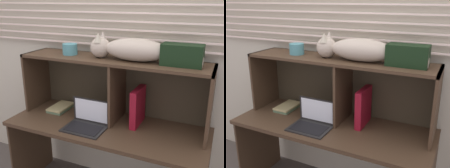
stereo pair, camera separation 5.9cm
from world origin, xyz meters
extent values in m
cube|color=beige|center=(0.00, 0.55, 1.25)|extent=(4.40, 0.04, 2.50)
cube|color=silver|center=(0.00, 0.50, 1.29)|extent=(2.76, 0.02, 0.01)
cube|color=silver|center=(0.00, 0.50, 1.36)|extent=(2.76, 0.02, 0.01)
cube|color=silver|center=(0.00, 0.50, 1.43)|extent=(2.76, 0.02, 0.01)
cube|color=silver|center=(0.00, 0.50, 1.49)|extent=(2.76, 0.02, 0.01)
cube|color=silver|center=(0.00, 0.50, 1.56)|extent=(2.76, 0.02, 0.01)
cube|color=silver|center=(0.00, 0.50, 1.62)|extent=(2.76, 0.02, 0.01)
cube|color=#3F2D1E|center=(0.00, 0.21, 0.70)|extent=(1.58, 0.60, 0.03)
cube|color=#3F2D1E|center=(-0.78, 0.21, 0.34)|extent=(0.02, 0.54, 0.68)
cube|color=#3F2D1E|center=(0.00, 0.33, 1.21)|extent=(1.51, 0.35, 0.02)
cube|color=#3F2D1E|center=(-0.74, 0.33, 0.97)|extent=(0.02, 0.35, 0.51)
cube|color=#3F2D1E|center=(0.74, 0.33, 0.97)|extent=(0.02, 0.35, 0.51)
cube|color=#3F2D1E|center=(0.05, 0.33, 0.96)|extent=(0.02, 0.33, 0.49)
cube|color=#3B3324|center=(0.00, 0.50, 0.97)|extent=(1.51, 0.01, 0.51)
ellipsoid|color=#B2A796|center=(0.19, 0.33, 1.31)|extent=(0.48, 0.20, 0.17)
sphere|color=#B2A796|center=(-0.10, 0.33, 1.30)|extent=(0.16, 0.16, 0.16)
cone|color=#B1AC96|center=(-0.10, 0.29, 1.38)|extent=(0.07, 0.07, 0.07)
cone|color=#AFA697|center=(-0.10, 0.37, 1.38)|extent=(0.07, 0.07, 0.07)
cylinder|color=#B2A796|center=(0.53, 0.33, 1.26)|extent=(0.28, 0.07, 0.07)
cube|color=black|center=(-0.12, 0.08, 0.72)|extent=(0.31, 0.23, 0.01)
cube|color=black|center=(-0.12, 0.19, 0.82)|extent=(0.31, 0.01, 0.20)
cube|color=white|center=(-0.12, 0.19, 0.82)|extent=(0.28, 0.00, 0.17)
cube|color=black|center=(-0.12, 0.07, 0.73)|extent=(0.27, 0.16, 0.00)
cube|color=maroon|center=(0.22, 0.33, 0.86)|extent=(0.05, 0.24, 0.30)
cube|color=#516E50|center=(-0.50, 0.32, 0.72)|extent=(0.14, 0.24, 0.02)
cube|color=tan|center=(-0.50, 0.32, 0.74)|extent=(0.14, 0.24, 0.01)
cylinder|color=teal|center=(-0.38, 0.33, 1.27)|extent=(0.12, 0.12, 0.09)
cube|color=black|center=(0.52, 0.33, 1.30)|extent=(0.28, 0.14, 0.15)
camera|label=1|loc=(0.81, -1.46, 1.67)|focal=41.91mm
camera|label=2|loc=(0.86, -1.44, 1.67)|focal=41.91mm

